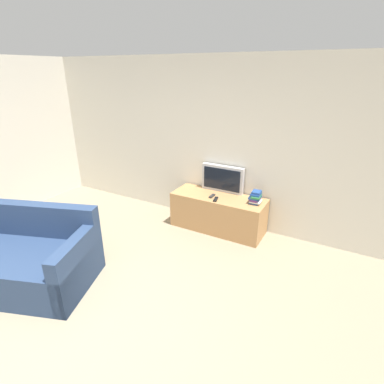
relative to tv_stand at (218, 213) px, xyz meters
name	(u,v)px	position (x,y,z in m)	size (l,w,h in m)	color
ground_plane	(58,341)	(-0.42, -2.71, -0.28)	(14.00, 14.00, 0.00)	gray
wall_back	(204,142)	(-0.42, 0.32, 1.02)	(9.00, 0.06, 2.60)	silver
tv_stand	(218,213)	(0.00, 0.00, 0.00)	(1.46, 0.54, 0.57)	tan
television	(223,179)	(-0.04, 0.22, 0.49)	(0.69, 0.09, 0.42)	silver
couch	(10,259)	(-1.66, -2.35, 0.01)	(2.18, 1.57, 0.87)	navy
book_stack	(256,197)	(0.57, 0.03, 0.37)	(0.18, 0.23, 0.18)	#23478E
remote_on_stand	(212,196)	(-0.08, -0.07, 0.29)	(0.05, 0.15, 0.02)	#2D2D2D
remote_secondary	(216,199)	(0.02, -0.16, 0.29)	(0.08, 0.16, 0.02)	black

